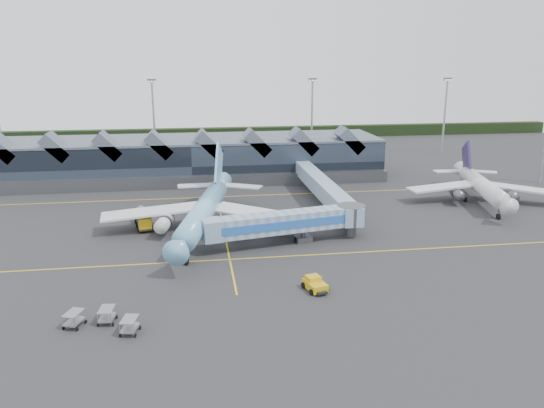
{
  "coord_description": "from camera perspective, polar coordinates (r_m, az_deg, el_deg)",
  "views": [
    {
      "loc": [
        -4.65,
        -79.49,
        28.02
      ],
      "look_at": [
        7.81,
        2.86,
        5.0
      ],
      "focal_mm": 35.0,
      "sensor_mm": 36.0,
      "label": 1
    }
  ],
  "objects": [
    {
      "name": "taxi_stripes",
      "position": [
        93.89,
        -5.38,
        -1.98
      ],
      "size": [
        120.0,
        60.0,
        0.01
      ],
      "color": "yellow",
      "rests_on": "ground"
    },
    {
      "name": "fuel_truck",
      "position": [
        93.41,
        -13.71,
        -1.43
      ],
      "size": [
        3.56,
        8.62,
        2.87
      ],
      "rotation": [
        0.0,
        0.0,
        0.18
      ],
      "color": "black",
      "rests_on": "ground"
    },
    {
      "name": "main_airliner",
      "position": [
        88.58,
        -7.19,
        -0.52
      ],
      "size": [
        34.55,
        40.34,
        13.05
      ],
      "rotation": [
        0.0,
        0.0,
        -0.21
      ],
      "color": "#6DADDC",
      "rests_on": "ground"
    },
    {
      "name": "jet_bridge",
      "position": [
        82.44,
        2.59,
        -1.91
      ],
      "size": [
        26.58,
        8.78,
        5.26
      ],
      "rotation": [
        0.0,
        0.0,
        0.2
      ],
      "color": "#6C92B5",
      "rests_on": "ground"
    },
    {
      "name": "ground",
      "position": [
        84.41,
        -4.97,
        -4.0
      ],
      "size": [
        260.0,
        260.0,
        0.0
      ],
      "primitive_type": "plane",
      "color": "#2A2A2D",
      "rests_on": "ground"
    },
    {
      "name": "pushback_tug",
      "position": [
        67.02,
        4.64,
        -8.61
      ],
      "size": [
        3.1,
        4.13,
        1.68
      ],
      "rotation": [
        0.0,
        0.0,
        0.25
      ],
      "color": "gold",
      "rests_on": "ground"
    },
    {
      "name": "regional_jet",
      "position": [
        113.89,
        21.52,
        1.92
      ],
      "size": [
        28.61,
        31.76,
        10.99
      ],
      "rotation": [
        0.0,
        0.0,
        -0.23
      ],
      "color": "silver",
      "rests_on": "ground"
    },
    {
      "name": "light_masts",
      "position": [
        145.42,
        1.63,
        9.31
      ],
      "size": [
        132.4,
        42.56,
        22.45
      ],
      "color": "#9B9CA3",
      "rests_on": "ground"
    },
    {
      "name": "terminal",
      "position": [
        128.94,
        -8.68,
        4.93
      ],
      "size": [
        90.0,
        22.25,
        12.52
      ],
      "color": "black",
      "rests_on": "ground"
    },
    {
      "name": "baggage_carts",
      "position": [
        60.95,
        -17.66,
        -11.73
      ],
      "size": [
        8.28,
        5.33,
        1.66
      ],
      "rotation": [
        0.0,
        0.0,
        -0.21
      ],
      "color": "gray",
      "rests_on": "ground"
    },
    {
      "name": "tree_line_far",
      "position": [
        191.33,
        -7.19,
        7.51
      ],
      "size": [
        260.0,
        4.0,
        4.0
      ],
      "primitive_type": "cube",
      "color": "black",
      "rests_on": "ground"
    }
  ]
}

